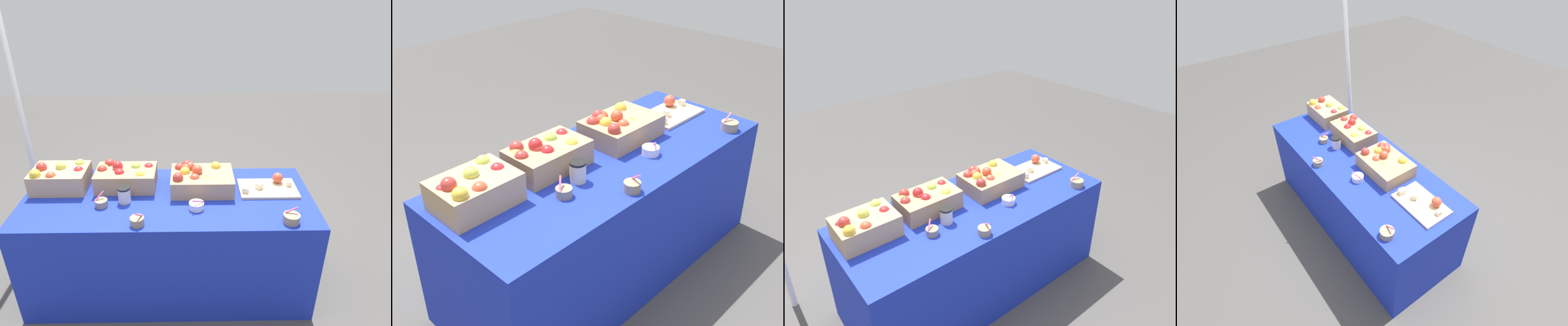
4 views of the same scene
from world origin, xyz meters
The scene contains 12 objects.
ground_plane centered at (0.00, 0.00, 0.00)m, with size 10.00×10.00×0.00m, color #474442.
table centered at (0.00, 0.00, 0.37)m, with size 1.90×0.76×0.74m, color #192DB7.
apple_crate_left centered at (-0.73, 0.12, 0.82)m, with size 0.37×0.27×0.19m.
apple_crate_middle centered at (-0.29, 0.14, 0.82)m, with size 0.40×0.25×0.18m.
apple_crate_right centered at (0.22, 0.09, 0.81)m, with size 0.42×0.30×0.18m.
cutting_board_back centered at (0.68, 0.08, 0.76)m, with size 0.39×0.25×0.09m.
sample_bowl_near centered at (-0.16, -0.31, 0.77)m, with size 0.08×0.09×0.10m.
sample_bowl_mid centered at (0.74, -0.30, 0.77)m, with size 0.10×0.10×0.10m.
sample_bowl_far centered at (-0.41, -0.11, 0.76)m, with size 0.08×0.08×0.09m.
sample_bowl_extra centered at (0.19, -0.15, 0.76)m, with size 0.09×0.09×0.08m.
coffee_cup centered at (-0.27, -0.06, 0.79)m, with size 0.08×0.08×0.11m.
tent_pole centered at (-1.16, 0.66, 0.98)m, with size 0.04×0.04×1.96m, color white.
Camera 1 is at (0.15, -2.00, 2.00)m, focal length 32.73 mm.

